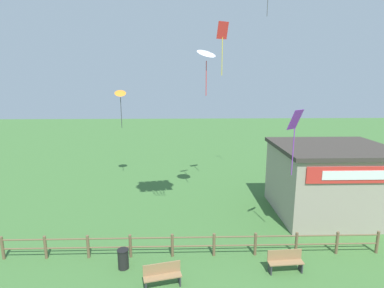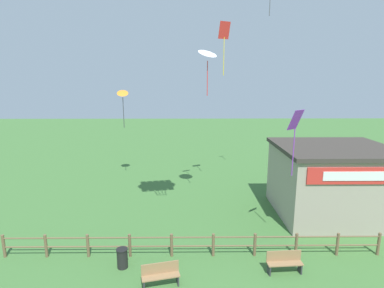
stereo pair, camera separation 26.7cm
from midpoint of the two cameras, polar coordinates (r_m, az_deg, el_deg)
wooden_fence at (r=15.07m, az=0.62°, el=-18.44°), size 18.10×0.14×1.14m
seaside_building at (r=20.67m, az=25.44°, el=-6.31°), size 6.81×5.96×4.39m
park_bench_near_fence at (r=13.39m, az=-5.39°, el=-23.48°), size 1.60×0.74×0.98m
park_bench_by_building at (r=14.68m, az=17.71°, el=-20.55°), size 1.57×0.50×0.98m
trash_bin at (r=14.71m, az=-12.59°, el=-20.46°), size 0.52×0.52×0.91m
kite_orange_delta at (r=24.78m, az=-12.77°, el=9.10°), size 1.02×0.94×3.07m
kite_purple_streamer at (r=15.27m, az=19.50°, el=2.74°), size 0.85×0.80×3.28m
kite_white_delta at (r=19.10m, az=3.41°, el=16.76°), size 1.61×1.58×2.89m
kite_red_diamond at (r=21.71m, az=6.53°, el=19.58°), size 0.85×0.61×3.54m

